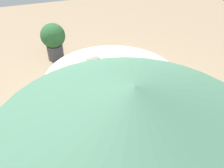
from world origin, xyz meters
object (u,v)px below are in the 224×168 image
Objects in this scene: round_bed at (112,86)px; throw_pillow_1 at (75,64)px; throw_pillow_2 at (73,72)px; throw_pillow_3 at (74,82)px; patio_umbrella at (133,112)px; planter at (53,39)px; throw_pillow_4 at (85,92)px; throw_pillow_0 at (88,56)px.

throw_pillow_1 is at bearing -43.83° from round_bed.
throw_pillow_2 reaches higher than throw_pillow_1.
throw_pillow_2 is at bearing -102.18° from throw_pillow_3.
patio_umbrella is at bearing 87.22° from throw_pillow_3.
throw_pillow_4 is at bearing 92.02° from planter.
throw_pillow_0 is at bearing -130.77° from throw_pillow_2.
throw_pillow_0 is 0.69m from throw_pillow_2.
throw_pillow_2 is at bearing -93.94° from patio_umbrella.
throw_pillow_4 is at bearing 105.88° from throw_pillow_3.
throw_pillow_4 is 2.63m from patio_umbrella.
throw_pillow_1 is 3.58m from patio_umbrella.
throw_pillow_3 is (0.20, 0.70, 0.02)m from throw_pillow_1.
throw_pillow_3 is at bearing 74.34° from throw_pillow_1.
planter reaches higher than throw_pillow_4.
throw_pillow_2 reaches higher than throw_pillow_4.
planter is (0.07, -1.95, -0.10)m from throw_pillow_2.
throw_pillow_3 is at bearing 77.82° from throw_pillow_2.
patio_umbrella reaches higher than planter.
throw_pillow_2 is at bearing 91.97° from planter.
patio_umbrella reaches higher than throw_pillow_4.
throw_pillow_3 is 0.38m from throw_pillow_4.
round_bed is 0.86m from throw_pillow_2.
throw_pillow_1 is at bearing 96.73° from planter.
throw_pillow_3 is 2.93m from patio_umbrella.
patio_umbrella reaches higher than round_bed.
throw_pillow_0 is 0.38m from throw_pillow_1.
round_bed is 0.93m from throw_pillow_4.
throw_pillow_4 is (-0.10, 0.36, -0.00)m from throw_pillow_3.
round_bed is 3.36m from patio_umbrella.
planter reaches higher than throw_pillow_3.
patio_umbrella reaches higher than throw_pillow_2.
throw_pillow_3 reaches higher than throw_pillow_0.
throw_pillow_4 is (0.09, 1.07, 0.02)m from throw_pillow_1.
planter is (-0.13, -4.84, -1.56)m from patio_umbrella.
round_bed is 2.70× the size of planter.
throw_pillow_0 reaches higher than throw_pillow_1.
round_bed is at bearing 162.09° from throw_pillow_2.
round_bed is 1.17× the size of patio_umbrella.
throw_pillow_2 is 1.95m from planter.
round_bed is 2.34m from planter.
throw_pillow_2 is 0.93× the size of throw_pillow_3.
throw_pillow_3 is at bearing 58.90° from throw_pillow_0.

